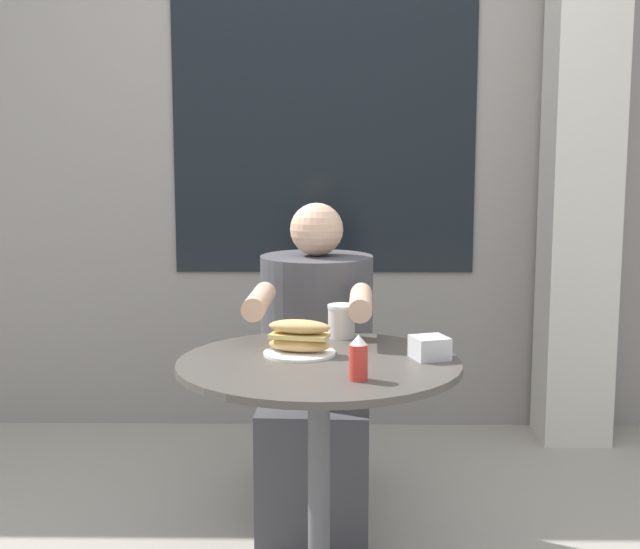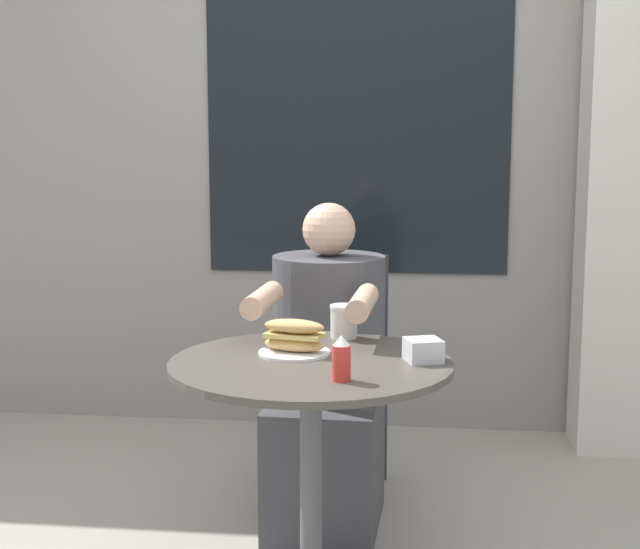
% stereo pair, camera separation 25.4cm
% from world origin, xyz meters
% --- Properties ---
extents(storefront_wall, '(8.00, 0.09, 2.80)m').
position_xyz_m(storefront_wall, '(-0.00, 1.69, 1.40)').
color(storefront_wall, gray).
rests_on(storefront_wall, ground_plane).
extents(lattice_pillar, '(0.29, 0.29, 2.40)m').
position_xyz_m(lattice_pillar, '(1.08, 1.48, 1.20)').
color(lattice_pillar, beige).
rests_on(lattice_pillar, ground_plane).
extents(cafe_table, '(0.76, 0.76, 0.71)m').
position_xyz_m(cafe_table, '(0.00, 0.00, 0.52)').
color(cafe_table, '#47423D').
rests_on(cafe_table, ground_plane).
extents(diner_chair, '(0.40, 0.40, 0.87)m').
position_xyz_m(diner_chair, '(-0.01, 0.93, 0.52)').
color(diner_chair, '#333338').
rests_on(diner_chair, ground_plane).
extents(seated_diner, '(0.39, 0.68, 1.09)m').
position_xyz_m(seated_diner, '(-0.02, 0.57, 0.46)').
color(seated_diner, '#424247').
rests_on(seated_diner, ground_plane).
extents(sandwich_on_plate, '(0.20, 0.20, 0.10)m').
position_xyz_m(sandwich_on_plate, '(-0.05, 0.07, 0.75)').
color(sandwich_on_plate, white).
rests_on(sandwich_on_plate, cafe_table).
extents(drink_cup, '(0.08, 0.08, 0.10)m').
position_xyz_m(drink_cup, '(0.06, 0.29, 0.76)').
color(drink_cup, silver).
rests_on(drink_cup, cafe_table).
extents(napkin_box, '(0.11, 0.11, 0.06)m').
position_xyz_m(napkin_box, '(0.30, 0.03, 0.74)').
color(napkin_box, silver).
rests_on(napkin_box, cafe_table).
extents(condiment_bottle, '(0.05, 0.05, 0.11)m').
position_xyz_m(condiment_bottle, '(0.10, -0.19, 0.77)').
color(condiment_bottle, red).
rests_on(condiment_bottle, cafe_table).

